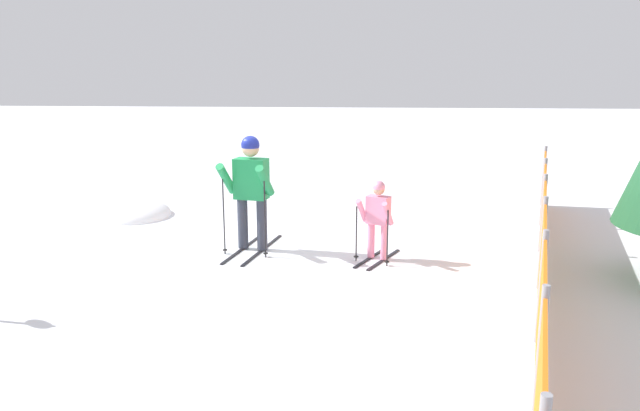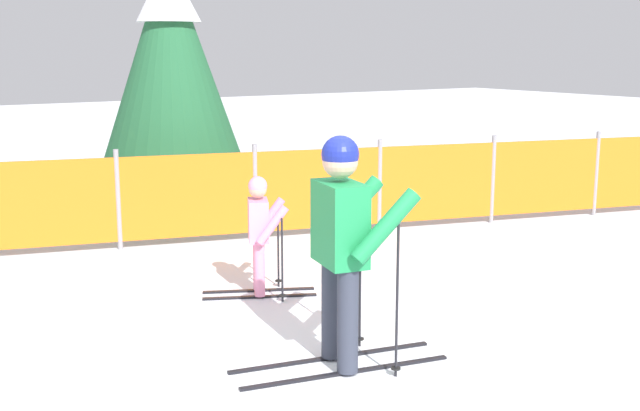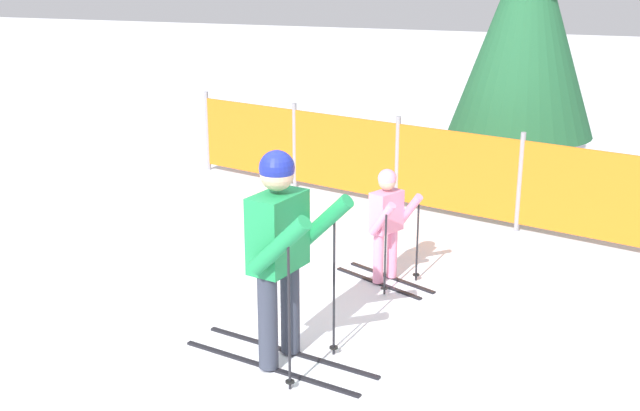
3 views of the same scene
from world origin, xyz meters
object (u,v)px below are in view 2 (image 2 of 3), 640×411
object	(u,v)px
skier_adult	(343,232)
skier_child	(260,227)
safety_fence	(319,189)
conifer_far	(170,55)

from	to	relation	value
skier_adult	skier_child	xyz separation A→B (m)	(0.34, 1.87, -0.36)
safety_fence	conifer_far	xyz separation A→B (m)	(-1.03, 2.14, 1.64)
skier_child	conifer_far	bearing A→B (deg)	104.32
safety_fence	skier_child	bearing A→B (deg)	-135.62
skier_adult	safety_fence	size ratio (longest dim) A/B	0.16
skier_adult	safety_fence	bearing A→B (deg)	71.10
safety_fence	conifer_far	distance (m)	2.89
safety_fence	conifer_far	size ratio (longest dim) A/B	3.07
skier_adult	conifer_far	world-z (taller)	conifer_far
skier_adult	skier_child	world-z (taller)	skier_adult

